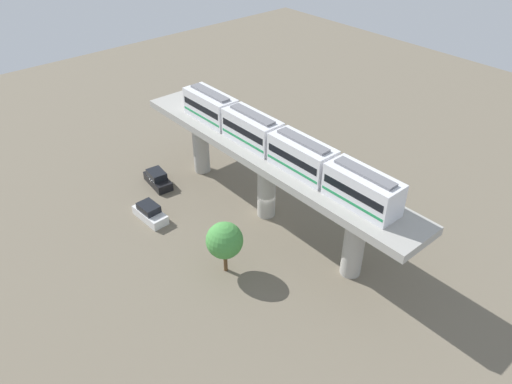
{
  "coord_description": "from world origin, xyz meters",
  "views": [
    {
      "loc": [
        -28.14,
        -31.01,
        31.99
      ],
      "look_at": [
        -2.5,
        -1.24,
        4.66
      ],
      "focal_mm": 34.49,
      "sensor_mm": 36.0,
      "label": 1
    }
  ],
  "objects_px": {
    "parked_car_white": "(150,213)",
    "parked_car_black": "(158,179)",
    "train": "(276,142)",
    "tree_mid_lot": "(384,202)",
    "tree_near_viaduct": "(224,240)"
  },
  "relations": [
    {
      "from": "parked_car_white",
      "to": "parked_car_black",
      "type": "height_order",
      "value": "same"
    },
    {
      "from": "parked_car_black",
      "to": "train",
      "type": "bearing_deg",
      "value": -61.13
    },
    {
      "from": "train",
      "to": "tree_mid_lot",
      "type": "bearing_deg",
      "value": -45.36
    },
    {
      "from": "parked_car_white",
      "to": "tree_mid_lot",
      "type": "bearing_deg",
      "value": -45.99
    },
    {
      "from": "parked_car_white",
      "to": "train",
      "type": "bearing_deg",
      "value": -44.15
    },
    {
      "from": "parked_car_black",
      "to": "tree_near_viaduct",
      "type": "relative_size",
      "value": 0.83
    },
    {
      "from": "train",
      "to": "tree_near_viaduct",
      "type": "xyz_separation_m",
      "value": [
        -8.52,
        -2.7,
        -5.73
      ]
    },
    {
      "from": "tree_near_viaduct",
      "to": "parked_car_white",
      "type": "bearing_deg",
      "value": 96.41
    },
    {
      "from": "train",
      "to": "parked_car_black",
      "type": "xyz_separation_m",
      "value": [
        -5.76,
        13.68,
        -8.56
      ]
    },
    {
      "from": "train",
      "to": "tree_near_viaduct",
      "type": "height_order",
      "value": "train"
    },
    {
      "from": "parked_car_black",
      "to": "tree_mid_lot",
      "type": "height_order",
      "value": "tree_mid_lot"
    },
    {
      "from": "train",
      "to": "tree_mid_lot",
      "type": "height_order",
      "value": "train"
    },
    {
      "from": "train",
      "to": "tree_mid_lot",
      "type": "xyz_separation_m",
      "value": [
        7.77,
        -7.87,
        -6.41
      ]
    },
    {
      "from": "tree_near_viaduct",
      "to": "tree_mid_lot",
      "type": "height_order",
      "value": "tree_near_viaduct"
    },
    {
      "from": "train",
      "to": "parked_car_white",
      "type": "xyz_separation_m",
      "value": [
        -9.79,
        8.62,
        -8.56
      ]
    }
  ]
}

